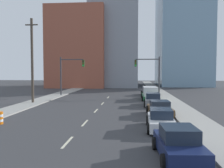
# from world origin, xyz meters

# --- Properties ---
(sidewalk_left) EXTENTS (2.79, 88.20, 0.12)m
(sidewalk_left) POSITION_xyz_m (-8.82, 44.10, 0.06)
(sidewalk_left) COLOR #9E9B93
(sidewalk_left) RESTS_ON ground
(sidewalk_right) EXTENTS (2.79, 88.20, 0.12)m
(sidewalk_right) POSITION_xyz_m (8.82, 44.10, 0.06)
(sidewalk_right) COLOR #9E9B93
(sidewalk_right) RESTS_ON ground
(lane_stripe_at_8m) EXTENTS (0.16, 2.40, 0.01)m
(lane_stripe_at_8m) POSITION_xyz_m (0.00, 8.49, 0.00)
(lane_stripe_at_8m) COLOR beige
(lane_stripe_at_8m) RESTS_ON ground
(lane_stripe_at_14m) EXTENTS (0.16, 2.40, 0.01)m
(lane_stripe_at_14m) POSITION_xyz_m (0.00, 13.80, 0.00)
(lane_stripe_at_14m) COLOR beige
(lane_stripe_at_14m) RESTS_ON ground
(lane_stripe_at_20m) EXTENTS (0.16, 2.40, 0.01)m
(lane_stripe_at_20m) POSITION_xyz_m (0.00, 19.86, 0.00)
(lane_stripe_at_20m) COLOR beige
(lane_stripe_at_20m) RESTS_ON ground
(lane_stripe_at_26m) EXTENTS (0.16, 2.40, 0.01)m
(lane_stripe_at_26m) POSITION_xyz_m (0.00, 25.56, 0.00)
(lane_stripe_at_26m) COLOR beige
(lane_stripe_at_26m) RESTS_ON ground
(lane_stripe_at_33m) EXTENTS (0.16, 2.40, 0.01)m
(lane_stripe_at_33m) POSITION_xyz_m (0.00, 32.87, 0.00)
(lane_stripe_at_33m) COLOR beige
(lane_stripe_at_33m) RESTS_ON ground
(building_brick_left) EXTENTS (14.00, 16.00, 19.57)m
(building_brick_left) POSITION_xyz_m (-9.86, 59.01, 9.78)
(building_brick_left) COLOR #9E513D
(building_brick_left) RESTS_ON ground
(building_office_center) EXTENTS (12.00, 20.00, 26.27)m
(building_office_center) POSITION_xyz_m (-0.99, 63.01, 13.13)
(building_office_center) COLOR gray
(building_office_center) RESTS_ON ground
(building_glass_right) EXTENTS (13.00, 20.00, 37.77)m
(building_glass_right) POSITION_xyz_m (17.54, 67.01, 18.89)
(building_glass_right) COLOR #7A9EB7
(building_glass_right) RESTS_ON ground
(traffic_signal_left) EXTENTS (4.06, 0.35, 6.36)m
(traffic_signal_left) POSITION_xyz_m (-6.94, 34.91, 4.09)
(traffic_signal_left) COLOR #38383D
(traffic_signal_left) RESTS_ON ground
(traffic_signal_right) EXTENTS (4.06, 0.35, 6.36)m
(traffic_signal_right) POSITION_xyz_m (6.90, 34.91, 4.09)
(traffic_signal_right) COLOR #38383D
(traffic_signal_right) RESTS_ON ground
(utility_pole_left_mid) EXTENTS (1.60, 0.32, 10.65)m
(utility_pole_left_mid) POSITION_xyz_m (-8.85, 25.08, 5.45)
(utility_pole_left_mid) COLOR #473D33
(utility_pole_left_mid) RESTS_ON ground
(sedan_navy) EXTENTS (2.24, 4.34, 1.51)m
(sedan_navy) POSITION_xyz_m (5.90, 6.32, 0.68)
(sedan_navy) COLOR #141E47
(sedan_navy) RESTS_ON ground
(sedan_white) EXTENTS (2.12, 4.66, 1.46)m
(sedan_white) POSITION_xyz_m (5.73, 12.13, 0.67)
(sedan_white) COLOR silver
(sedan_white) RESTS_ON ground
(sedan_brown) EXTENTS (2.33, 4.38, 1.37)m
(sedan_brown) POSITION_xyz_m (6.25, 17.70, 0.64)
(sedan_brown) COLOR brown
(sedan_brown) RESTS_ON ground
(sedan_gray) EXTENTS (2.26, 4.76, 1.51)m
(sedan_gray) POSITION_xyz_m (6.15, 24.07, 0.68)
(sedan_gray) COLOR slate
(sedan_gray) RESTS_ON ground
(box_truck_green) EXTENTS (2.42, 6.00, 1.85)m
(box_truck_green) POSITION_xyz_m (6.24, 30.32, 0.89)
(box_truck_green) COLOR #1E6033
(box_truck_green) RESTS_ON ground
(sedan_black) EXTENTS (2.11, 4.45, 1.43)m
(sedan_black) POSITION_xyz_m (6.29, 36.82, 0.65)
(sedan_black) COLOR black
(sedan_black) RESTS_ON ground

